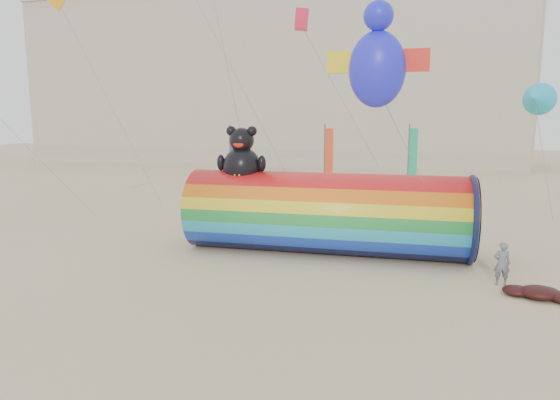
% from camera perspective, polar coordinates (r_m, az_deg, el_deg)
% --- Properties ---
extents(ground, '(160.00, 160.00, 0.00)m').
position_cam_1_polar(ground, '(18.89, -2.60, -7.86)').
color(ground, '#CCB58C').
rests_on(ground, ground).
extents(hotel_building, '(60.40, 15.40, 20.60)m').
position_cam_1_polar(hotel_building, '(65.70, -1.24, 13.44)').
color(hotel_building, '#B7AD99').
rests_on(hotel_building, ground).
extents(windsock_assembly, '(11.58, 3.53, 5.34)m').
position_cam_1_polar(windsock_assembly, '(20.78, 5.26, -1.27)').
color(windsock_assembly, red).
rests_on(windsock_assembly, ground).
extents(kite_handler, '(0.56, 0.38, 1.49)m').
position_cam_1_polar(kite_handler, '(18.49, 24.02, -6.65)').
color(kite_handler, slate).
rests_on(kite_handler, ground).
extents(fabric_bundle, '(2.62, 1.35, 0.41)m').
position_cam_1_polar(fabric_bundle, '(17.87, 28.10, -9.42)').
color(fabric_bundle, '#3F0E0B').
rests_on(fabric_bundle, ground).
extents(festival_banners, '(11.84, 5.54, 5.20)m').
position_cam_1_polar(festival_banners, '(34.13, 5.34, 4.33)').
color(festival_banners, '#59595E').
rests_on(festival_banners, ground).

